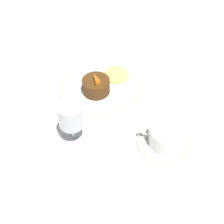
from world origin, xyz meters
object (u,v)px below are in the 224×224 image
object	(u,v)px
dinner_plate	(101,87)
dessert_cake	(96,85)
wine_glass	(71,118)
fork	(157,99)
coffee_cup	(167,136)

from	to	relation	value
dinner_plate	dessert_cake	xyz separation A→B (m)	(0.00, 0.02, 0.03)
dinner_plate	wine_glass	size ratio (longest dim) A/B	2.18
wine_glass	fork	bearing A→B (deg)	-131.75
dinner_plate	wine_glass	bearing A→B (deg)	87.76
wine_glass	dinner_plate	bearing A→B (deg)	-92.24
dessert_cake	wine_glass	bearing A→B (deg)	88.90
fork	dessert_cake	size ratio (longest dim) A/B	2.25
dinner_plate	dessert_cake	bearing A→B (deg)	79.60
dinner_plate	fork	world-z (taller)	dinner_plate
wine_glass	dessert_cake	bearing A→B (deg)	-91.10
dessert_cake	fork	bearing A→B (deg)	-170.44
wine_glass	fork	xyz separation A→B (m)	(-0.18, -0.21, -0.07)
coffee_cup	fork	xyz separation A→B (m)	(0.05, -0.16, -0.03)
fork	dessert_cake	distance (m)	0.19
dessert_cake	coffee_cup	bearing A→B (deg)	151.42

